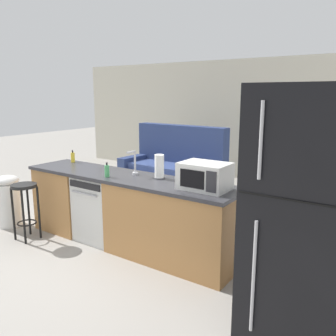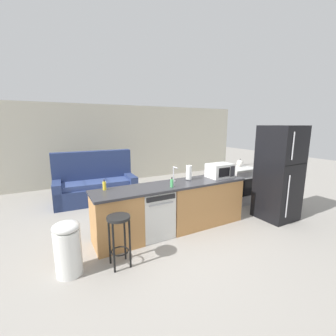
{
  "view_description": "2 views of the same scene",
  "coord_description": "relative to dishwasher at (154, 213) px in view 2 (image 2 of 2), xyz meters",
  "views": [
    {
      "loc": [
        2.96,
        -3.15,
        1.88
      ],
      "look_at": [
        0.7,
        0.12,
        1.04
      ],
      "focal_mm": 38.0,
      "sensor_mm": 36.0,
      "label": 1
    },
    {
      "loc": [
        -1.83,
        -3.43,
        1.97
      ],
      "look_at": [
        0.35,
        0.58,
        1.07
      ],
      "focal_mm": 24.0,
      "sensor_mm": 36.0,
      "label": 2
    }
  ],
  "objects": [
    {
      "name": "wall_back",
      "position": [
        0.55,
        4.2,
        0.88
      ],
      "size": [
        10.0,
        0.06,
        2.6
      ],
      "color": "beige",
      "rests_on": "ground_plane"
    },
    {
      "name": "dish_soap_bottle",
      "position": [
        -0.79,
        0.21,
        0.55
      ],
      "size": [
        0.06,
        0.06,
        0.18
      ],
      "color": "yellow",
      "rests_on": "kitchen_counter"
    },
    {
      "name": "stove_range",
      "position": [
        2.6,
        0.55,
        0.03
      ],
      "size": [
        0.76,
        0.68,
        0.9
      ],
      "color": "#B7B7BC",
      "rests_on": "ground_plane"
    },
    {
      "name": "bar_stool",
      "position": [
        -0.8,
        -0.59,
        0.11
      ],
      "size": [
        0.32,
        0.32,
        0.74
      ],
      "color": "black",
      "rests_on": "ground_plane"
    },
    {
      "name": "soap_bottle",
      "position": [
        0.27,
        -0.17,
        0.55
      ],
      "size": [
        0.06,
        0.06,
        0.18
      ],
      "color": "#4CB266",
      "rests_on": "kitchen_counter"
    },
    {
      "name": "sink_faucet",
      "position": [
        0.46,
        0.09,
        0.61
      ],
      "size": [
        0.07,
        0.18,
        0.3
      ],
      "color": "silver",
      "rests_on": "kitchen_counter"
    },
    {
      "name": "trash_bin",
      "position": [
        -1.45,
        -0.44,
        -0.04
      ],
      "size": [
        0.35,
        0.35,
        0.74
      ],
      "color": "white",
      "rests_on": "ground_plane"
    },
    {
      "name": "kettle",
      "position": [
        2.77,
        0.68,
        0.56
      ],
      "size": [
        0.21,
        0.17,
        0.19
      ],
      "color": "silver",
      "rests_on": "stove_range"
    },
    {
      "name": "couch",
      "position": [
        -0.54,
        2.48,
        -0.03
      ],
      "size": [
        2.04,
        1.0,
        1.27
      ],
      "color": "navy",
      "rests_on": "ground_plane"
    },
    {
      "name": "paper_towel_roll",
      "position": [
        0.82,
        0.13,
        0.62
      ],
      "size": [
        0.14,
        0.14,
        0.28
      ],
      "color": "#4C4C51",
      "rests_on": "kitchen_counter"
    },
    {
      "name": "microwave",
      "position": [
        1.49,
        -0.0,
        0.62
      ],
      "size": [
        0.5,
        0.37,
        0.28
      ],
      "color": "white",
      "rests_on": "kitchen_counter"
    },
    {
      "name": "ground_plane",
      "position": [
        0.25,
        0.0,
        -0.42
      ],
      "size": [
        24.0,
        24.0,
        0.0
      ],
      "primitive_type": "plane",
      "color": "gray"
    },
    {
      "name": "dishwasher",
      "position": [
        0.0,
        0.0,
        0.0
      ],
      "size": [
        0.58,
        0.61,
        0.84
      ],
      "color": "silver",
      "rests_on": "ground_plane"
    },
    {
      "name": "refrigerator",
      "position": [
        2.6,
        -0.55,
        0.55
      ],
      "size": [
        0.72,
        0.73,
        1.94
      ],
      "color": "black",
      "rests_on": "ground_plane"
    },
    {
      "name": "kitchen_counter",
      "position": [
        0.49,
        0.0,
        -0.0
      ],
      "size": [
        2.94,
        0.66,
        0.9
      ],
      "color": "#B77F47",
      "rests_on": "ground_plane"
    }
  ]
}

